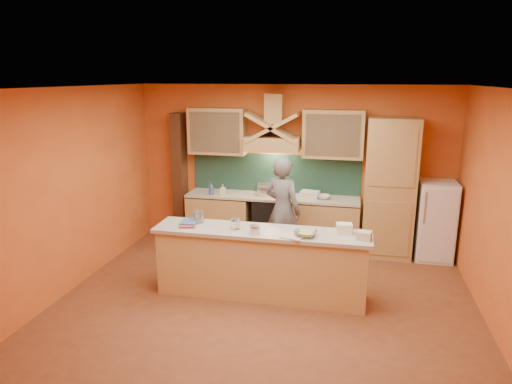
% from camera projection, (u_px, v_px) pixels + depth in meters
% --- Properties ---
extents(floor, '(5.50, 5.00, 0.01)m').
position_uv_depth(floor, '(264.00, 306.00, 5.99)').
color(floor, brown).
rests_on(floor, ground).
extents(ceiling, '(5.50, 5.00, 0.01)m').
position_uv_depth(ceiling, '(265.00, 88.00, 5.30)').
color(ceiling, white).
rests_on(ceiling, wall_back).
extents(wall_back, '(5.50, 0.02, 2.80)m').
position_uv_depth(wall_back, '(292.00, 166.00, 8.01)').
color(wall_back, orange).
rests_on(wall_back, floor).
extents(wall_front, '(5.50, 0.02, 2.80)m').
position_uv_depth(wall_front, '(196.00, 296.00, 3.28)').
color(wall_front, orange).
rests_on(wall_front, floor).
extents(wall_left, '(0.02, 5.00, 2.80)m').
position_uv_depth(wall_left, '(67.00, 192.00, 6.22)').
color(wall_left, orange).
rests_on(wall_left, floor).
extents(wall_right, '(0.02, 5.00, 2.80)m').
position_uv_depth(wall_right, '(506.00, 218.00, 5.08)').
color(wall_right, orange).
rests_on(wall_right, floor).
extents(base_cabinet_left, '(1.10, 0.60, 0.86)m').
position_uv_depth(base_cabinet_left, '(220.00, 219.00, 8.23)').
color(base_cabinet_left, tan).
rests_on(base_cabinet_left, floor).
extents(base_cabinet_right, '(1.10, 0.60, 0.86)m').
position_uv_depth(base_cabinet_right, '(326.00, 226.00, 7.84)').
color(base_cabinet_right, tan).
rests_on(base_cabinet_right, floor).
extents(counter_top, '(3.00, 0.62, 0.04)m').
position_uv_depth(counter_top, '(272.00, 197.00, 7.92)').
color(counter_top, '#B4AB98').
rests_on(counter_top, base_cabinet_left).
extents(stove, '(0.60, 0.58, 0.90)m').
position_uv_depth(stove, '(272.00, 221.00, 8.03)').
color(stove, black).
rests_on(stove, floor).
extents(backsplash, '(3.00, 0.03, 0.70)m').
position_uv_depth(backsplash, '(275.00, 174.00, 8.10)').
color(backsplash, '#19382D').
rests_on(backsplash, wall_back).
extents(range_hood, '(0.92, 0.50, 0.24)m').
position_uv_depth(range_hood, '(273.00, 144.00, 7.74)').
color(range_hood, tan).
rests_on(range_hood, wall_back).
extents(hood_chimney, '(0.30, 0.30, 0.50)m').
position_uv_depth(hood_chimney, '(274.00, 109.00, 7.69)').
color(hood_chimney, tan).
rests_on(hood_chimney, wall_back).
extents(upper_cabinet_left, '(1.00, 0.35, 0.80)m').
position_uv_depth(upper_cabinet_left, '(218.00, 131.00, 7.97)').
color(upper_cabinet_left, tan).
rests_on(upper_cabinet_left, wall_back).
extents(upper_cabinet_right, '(1.00, 0.35, 0.80)m').
position_uv_depth(upper_cabinet_right, '(333.00, 134.00, 7.56)').
color(upper_cabinet_right, tan).
rests_on(upper_cabinet_right, wall_back).
extents(pantry_column, '(0.80, 0.60, 2.30)m').
position_uv_depth(pantry_column, '(389.00, 188.00, 7.45)').
color(pantry_column, tan).
rests_on(pantry_column, floor).
extents(fridge, '(0.58, 0.60, 1.30)m').
position_uv_depth(fridge, '(435.00, 221.00, 7.42)').
color(fridge, white).
rests_on(fridge, floor).
extents(trim_column_left, '(0.20, 0.30, 2.30)m').
position_uv_depth(trim_column_left, '(180.00, 176.00, 8.36)').
color(trim_column_left, '#472816').
rests_on(trim_column_left, floor).
extents(island_body, '(2.80, 0.55, 0.88)m').
position_uv_depth(island_body, '(261.00, 265.00, 6.19)').
color(island_body, '#DDB871').
rests_on(island_body, floor).
extents(island_top, '(2.90, 0.62, 0.05)m').
position_uv_depth(island_top, '(261.00, 232.00, 6.07)').
color(island_top, '#B4AB98').
rests_on(island_top, island_body).
extents(person, '(0.74, 0.63, 1.73)m').
position_uv_depth(person, '(283.00, 210.00, 7.24)').
color(person, slate).
rests_on(person, floor).
extents(pot_large, '(0.27, 0.27, 0.14)m').
position_uv_depth(pot_large, '(264.00, 192.00, 7.94)').
color(pot_large, silver).
rests_on(pot_large, stove).
extents(pot_small, '(0.24, 0.24, 0.15)m').
position_uv_depth(pot_small, '(276.00, 193.00, 7.87)').
color(pot_small, silver).
rests_on(pot_small, stove).
extents(soap_bottle_a, '(0.08, 0.09, 0.18)m').
position_uv_depth(soap_bottle_a, '(223.00, 189.00, 7.97)').
color(soap_bottle_a, beige).
rests_on(soap_bottle_a, counter_top).
extents(soap_bottle_b, '(0.11, 0.11, 0.22)m').
position_uv_depth(soap_bottle_b, '(211.00, 188.00, 7.96)').
color(soap_bottle_b, '#354E94').
rests_on(soap_bottle_b, counter_top).
extents(bowl_back, '(0.24, 0.24, 0.07)m').
position_uv_depth(bowl_back, '(323.00, 197.00, 7.69)').
color(bowl_back, silver).
rests_on(bowl_back, counter_top).
extents(dish_rack, '(0.34, 0.28, 0.11)m').
position_uv_depth(dish_rack, '(310.00, 194.00, 7.78)').
color(dish_rack, white).
rests_on(dish_rack, counter_top).
extents(book_lower, '(0.26, 0.32, 0.03)m').
position_uv_depth(book_lower, '(181.00, 224.00, 6.25)').
color(book_lower, '#C04445').
rests_on(book_lower, island_top).
extents(book_upper, '(0.25, 0.32, 0.02)m').
position_uv_depth(book_upper, '(182.00, 221.00, 6.32)').
color(book_upper, '#40648C').
rests_on(book_upper, island_top).
extents(jar_large, '(0.16, 0.16, 0.16)m').
position_uv_depth(jar_large, '(198.00, 217.00, 6.37)').
color(jar_large, white).
rests_on(jar_large, island_top).
extents(jar_small, '(0.16, 0.16, 0.14)m').
position_uv_depth(jar_small, '(235.00, 224.00, 6.09)').
color(jar_small, silver).
rests_on(jar_small, island_top).
extents(kitchen_scale, '(0.15, 0.15, 0.09)m').
position_uv_depth(kitchen_scale, '(255.00, 230.00, 5.91)').
color(kitchen_scale, white).
rests_on(kitchen_scale, island_top).
extents(mixing_bowl, '(0.30, 0.30, 0.07)m').
position_uv_depth(mixing_bowl, '(305.00, 234.00, 5.83)').
color(mixing_bowl, white).
rests_on(mixing_bowl, island_top).
extents(cloth, '(0.32, 0.28, 0.02)m').
position_uv_depth(cloth, '(292.00, 237.00, 5.78)').
color(cloth, '#C3B2A1').
rests_on(cloth, island_top).
extents(grocery_bag_a, '(0.22, 0.18, 0.13)m').
position_uv_depth(grocery_bag_a, '(344.00, 228.00, 5.93)').
color(grocery_bag_a, '#ECEBC2').
rests_on(grocery_bag_a, island_top).
extents(grocery_bag_b, '(0.20, 0.17, 0.11)m').
position_uv_depth(grocery_bag_b, '(364.00, 236.00, 5.69)').
color(grocery_bag_b, beige).
rests_on(grocery_bag_b, island_top).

